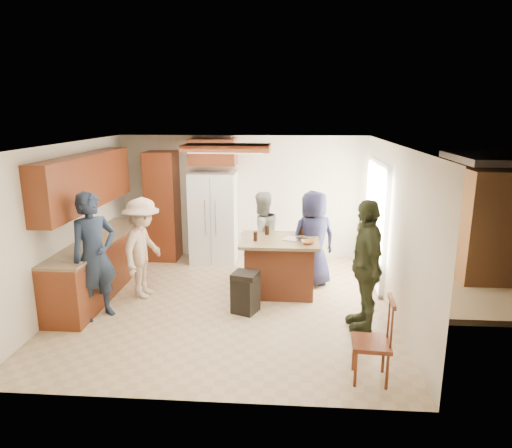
# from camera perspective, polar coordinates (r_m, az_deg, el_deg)

# --- Properties ---
(room_shell) EXTENTS (8.00, 5.20, 5.00)m
(room_shell) POSITION_cam_1_polar(r_m,az_deg,el_deg) (9.23, 25.92, -0.67)
(room_shell) COLOR tan
(room_shell) RESTS_ON ground
(person_front_left) EXTENTS (0.82, 0.85, 1.88)m
(person_front_left) POSITION_cam_1_polar(r_m,az_deg,el_deg) (6.98, -19.55, -3.81)
(person_front_left) COLOR #1C2639
(person_front_left) RESTS_ON ground
(person_behind_left) EXTENTS (0.91, 0.82, 1.60)m
(person_behind_left) POSITION_cam_1_polar(r_m,az_deg,el_deg) (8.18, 0.65, -1.46)
(person_behind_left) COLOR gray
(person_behind_left) RESTS_ON ground
(person_behind_right) EXTENTS (0.96, 0.81, 1.67)m
(person_behind_right) POSITION_cam_1_polar(r_m,az_deg,el_deg) (7.90, 7.16, -1.85)
(person_behind_right) COLOR #191A33
(person_behind_right) RESTS_ON ground
(person_side_right) EXTENTS (0.64, 1.12, 1.84)m
(person_side_right) POSITION_cam_1_polar(r_m,az_deg,el_deg) (6.46, 13.55, -5.00)
(person_side_right) COLOR #323720
(person_side_right) RESTS_ON ground
(person_counter) EXTENTS (0.62, 1.11, 1.64)m
(person_counter) POSITION_cam_1_polar(r_m,az_deg,el_deg) (7.59, -13.95, -2.95)
(person_counter) COLOR tan
(person_counter) RESTS_ON ground
(left_cabinetry) EXTENTS (0.64, 3.00, 2.30)m
(left_cabinetry) POSITION_cam_1_polar(r_m,az_deg,el_deg) (8.00, -19.41, -1.46)
(left_cabinetry) COLOR maroon
(left_cabinetry) RESTS_ON ground
(back_wall_units) EXTENTS (1.80, 0.60, 2.45)m
(back_wall_units) POSITION_cam_1_polar(r_m,az_deg,el_deg) (9.28, -10.06, 3.87)
(back_wall_units) COLOR maroon
(back_wall_units) RESTS_ON ground
(refrigerator) EXTENTS (0.90, 0.76, 1.80)m
(refrigerator) POSITION_cam_1_polar(r_m,az_deg,el_deg) (9.14, -5.29, 0.80)
(refrigerator) COLOR white
(refrigerator) RESTS_ON ground
(kitchen_island) EXTENTS (1.28, 1.03, 0.93)m
(kitchen_island) POSITION_cam_1_polar(r_m,az_deg,el_deg) (7.64, 2.95, -5.16)
(kitchen_island) COLOR brown
(kitchen_island) RESTS_ON ground
(island_items) EXTENTS (0.99, 0.68, 0.15)m
(island_items) POSITION_cam_1_polar(r_m,az_deg,el_deg) (7.43, 4.64, -1.75)
(island_items) COLOR silver
(island_items) RESTS_ON kitchen_island
(trash_bin) EXTENTS (0.45, 0.45, 0.63)m
(trash_bin) POSITION_cam_1_polar(r_m,az_deg,el_deg) (6.95, -1.34, -8.50)
(trash_bin) COLOR black
(trash_bin) RESTS_ON ground
(spindle_chair) EXTENTS (0.45, 0.45, 0.99)m
(spindle_chair) POSITION_cam_1_polar(r_m,az_deg,el_deg) (5.42, 14.42, -14.23)
(spindle_chair) COLOR maroon
(spindle_chair) RESTS_ON ground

